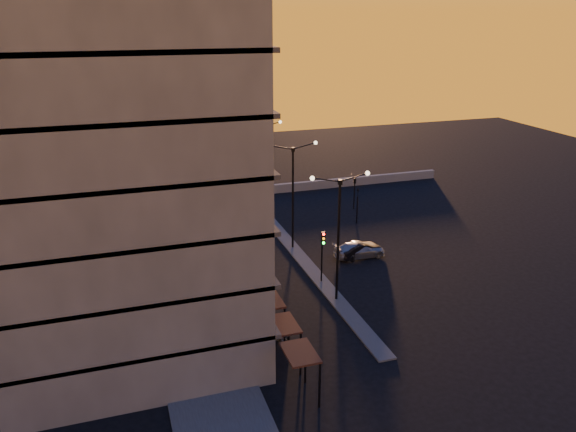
{
  "coord_description": "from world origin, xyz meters",
  "views": [
    {
      "loc": [
        -14.5,
        -33.29,
        19.59
      ],
      "look_at": [
        -1.37,
        7.1,
        4.19
      ],
      "focal_mm": 35.0,
      "sensor_mm": 36.0,
      "label": 1
    }
  ],
  "objects_px": {
    "streetlamp_mid": "(293,188)",
    "car_wagon": "(359,250)",
    "car_sedan": "(360,250)",
    "car_hatchback": "(262,331)",
    "traffic_light_main": "(323,248)"
  },
  "relations": [
    {
      "from": "car_hatchback",
      "to": "car_wagon",
      "type": "height_order",
      "value": "car_wagon"
    },
    {
      "from": "car_sedan",
      "to": "car_wagon",
      "type": "relative_size",
      "value": 0.88
    },
    {
      "from": "streetlamp_mid",
      "to": "car_hatchback",
      "type": "xyz_separation_m",
      "value": [
        -6.5,
        -13.42,
        -4.97
      ]
    },
    {
      "from": "traffic_light_main",
      "to": "car_sedan",
      "type": "relative_size",
      "value": 1.08
    },
    {
      "from": "traffic_light_main",
      "to": "car_wagon",
      "type": "height_order",
      "value": "traffic_light_main"
    },
    {
      "from": "car_hatchback",
      "to": "traffic_light_main",
      "type": "bearing_deg",
      "value": -50.0
    },
    {
      "from": "car_hatchback",
      "to": "car_wagon",
      "type": "distance_m",
      "value": 15.04
    },
    {
      "from": "streetlamp_mid",
      "to": "car_sedan",
      "type": "distance_m",
      "value": 7.75
    },
    {
      "from": "car_hatchback",
      "to": "car_wagon",
      "type": "relative_size",
      "value": 0.82
    },
    {
      "from": "traffic_light_main",
      "to": "car_sedan",
      "type": "bearing_deg",
      "value": 37.0
    },
    {
      "from": "streetlamp_mid",
      "to": "car_wagon",
      "type": "xyz_separation_m",
      "value": [
        4.82,
        -3.52,
        -4.94
      ]
    },
    {
      "from": "streetlamp_mid",
      "to": "traffic_light_main",
      "type": "xyz_separation_m",
      "value": [
        0.0,
        -7.13,
        -2.7
      ]
    },
    {
      "from": "streetlamp_mid",
      "to": "car_wagon",
      "type": "distance_m",
      "value": 7.75
    },
    {
      "from": "car_sedan",
      "to": "car_wagon",
      "type": "height_order",
      "value": "car_wagon"
    },
    {
      "from": "traffic_light_main",
      "to": "streetlamp_mid",
      "type": "bearing_deg",
      "value": 90.0
    }
  ]
}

